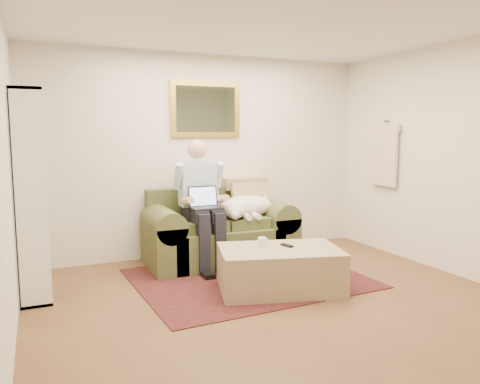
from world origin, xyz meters
TOP-DOWN VIEW (x-y plane):
  - room_shell at (0.00, 0.35)m, footprint 4.51×5.00m
  - rug at (0.04, 1.23)m, footprint 2.50×2.05m
  - sofa at (0.01, 2.01)m, footprint 1.80×0.92m
  - seated_man at (-0.26, 1.85)m, footprint 0.59×0.85m
  - laptop at (-0.26, 1.78)m, footprint 0.35×0.28m
  - sleeping_dog at (0.33, 1.92)m, footprint 0.74×0.47m
  - ottoman at (0.17, 0.75)m, footprint 1.36×1.05m
  - coffee_mug at (0.03, 0.87)m, footprint 0.08×0.08m
  - tv_remote at (0.28, 0.79)m, footprint 0.08×0.16m
  - bookshelf at (-2.10, 1.60)m, footprint 0.28×0.80m
  - wall_mirror at (0.01, 2.47)m, footprint 0.94×0.04m
  - hanging_shirt at (2.19, 1.60)m, footprint 0.06×0.52m

SIDE VIEW (x-z plane):
  - rug at x=0.04m, z-range 0.00..0.01m
  - ottoman at x=0.17m, z-range 0.00..0.44m
  - sofa at x=0.01m, z-range -0.23..0.85m
  - tv_remote at x=0.28m, z-range 0.44..0.46m
  - coffee_mug at x=0.03m, z-range 0.44..0.54m
  - sleeping_dog at x=0.33m, z-range 0.55..0.83m
  - seated_man at x=-0.26m, z-range 0.00..1.52m
  - laptop at x=-0.26m, z-range 0.67..0.92m
  - bookshelf at x=-2.10m, z-range 0.00..2.00m
  - room_shell at x=0.00m, z-range 0.00..2.61m
  - hanging_shirt at x=2.19m, z-range 0.90..1.80m
  - wall_mirror at x=0.01m, z-range 1.54..2.26m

